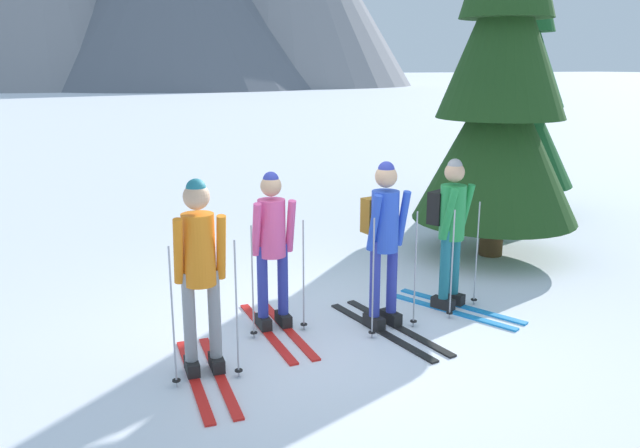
{
  "coord_description": "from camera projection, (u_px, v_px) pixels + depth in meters",
  "views": [
    {
      "loc": [
        -2.36,
        -5.68,
        2.67
      ],
      "look_at": [
        0.03,
        0.37,
        1.05
      ],
      "focal_mm": 35.88,
      "sensor_mm": 36.0,
      "label": 1
    }
  ],
  "objects": [
    {
      "name": "pine_tree_near",
      "position": [
        516.0,
        74.0,
        11.47
      ],
      "size": [
        2.27,
        2.27,
        5.48
      ],
      "color": "#51381E",
      "rests_on": "ground"
    },
    {
      "name": "skier_in_orange",
      "position": [
        199.0,
        266.0,
        5.48
      ],
      "size": [
        0.61,
        1.6,
        1.76
      ],
      "color": "red",
      "rests_on": "ground"
    },
    {
      "name": "skier_in_blue",
      "position": [
        384.0,
        235.0,
        6.49
      ],
      "size": [
        0.62,
        1.73,
        1.75
      ],
      "color": "black",
      "rests_on": "ground"
    },
    {
      "name": "pine_tree_mid",
      "position": [
        502.0,
        76.0,
        8.64
      ],
      "size": [
        2.29,
        2.29,
        5.53
      ],
      "color": "#51381E",
      "rests_on": "ground"
    },
    {
      "name": "skier_in_pink",
      "position": [
        272.0,
        246.0,
        6.46
      ],
      "size": [
        0.61,
        1.62,
        1.65
      ],
      "color": "red",
      "rests_on": "ground"
    },
    {
      "name": "skier_in_green",
      "position": [
        451.0,
        226.0,
        7.03
      ],
      "size": [
        0.99,
        1.55,
        1.7
      ],
      "color": "#1E84D1",
      "rests_on": "ground"
    },
    {
      "name": "ground_plane",
      "position": [
        330.0,
        331.0,
        6.61
      ],
      "size": [
        400.0,
        400.0,
        0.0
      ],
      "primitive_type": "plane",
      "color": "white"
    }
  ]
}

